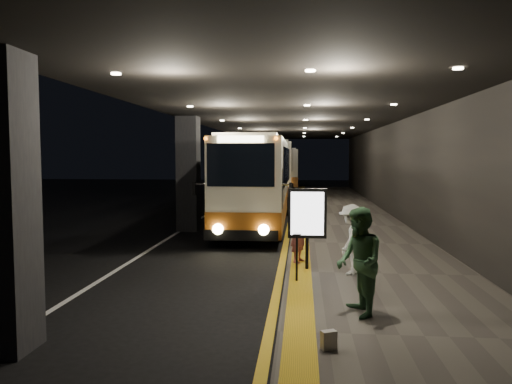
{
  "coord_description": "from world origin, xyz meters",
  "views": [
    {
      "loc": [
        2.87,
        -14.88,
        2.89
      ],
      "look_at": [
        1.35,
        1.51,
        1.7
      ],
      "focal_mm": 35.0,
      "sensor_mm": 36.0,
      "label": 1
    }
  ],
  "objects_px": {
    "coach_main": "(257,186)",
    "bag_plain": "(329,340)",
    "passenger_boarding": "(299,231)",
    "info_sign": "(307,215)",
    "passenger_waiting_white": "(351,239)",
    "coach_third": "(282,169)",
    "coach_second": "(273,173)",
    "stanchion_post": "(297,258)",
    "passenger_waiting_green": "(359,262)",
    "bag_polka": "(365,274)"
  },
  "relations": [
    {
      "from": "coach_main",
      "to": "coach_second",
      "type": "height_order",
      "value": "coach_second"
    },
    {
      "from": "passenger_waiting_white",
      "to": "bag_plain",
      "type": "xyz_separation_m",
      "value": [
        -0.75,
        -4.63,
        -0.68
      ]
    },
    {
      "from": "bag_plain",
      "to": "info_sign",
      "type": "xyz_separation_m",
      "value": [
        -0.26,
        5.01,
        1.2
      ]
    },
    {
      "from": "passenger_boarding",
      "to": "passenger_waiting_white",
      "type": "xyz_separation_m",
      "value": [
        1.22,
        -1.15,
        0.0
      ]
    },
    {
      "from": "coach_main",
      "to": "passenger_waiting_white",
      "type": "bearing_deg",
      "value": -71.71
    },
    {
      "from": "passenger_waiting_white",
      "to": "info_sign",
      "type": "relative_size",
      "value": 0.83
    },
    {
      "from": "bag_plain",
      "to": "stanchion_post",
      "type": "height_order",
      "value": "stanchion_post"
    },
    {
      "from": "bag_polka",
      "to": "info_sign",
      "type": "height_order",
      "value": "info_sign"
    },
    {
      "from": "stanchion_post",
      "to": "bag_plain",
      "type": "bearing_deg",
      "value": -82.62
    },
    {
      "from": "bag_plain",
      "to": "passenger_waiting_green",
      "type": "bearing_deg",
      "value": 69.29
    },
    {
      "from": "coach_main",
      "to": "info_sign",
      "type": "distance_m",
      "value": 8.52
    },
    {
      "from": "passenger_waiting_green",
      "to": "info_sign",
      "type": "distance_m",
      "value": 3.57
    },
    {
      "from": "info_sign",
      "to": "passenger_boarding",
      "type": "bearing_deg",
      "value": 104.79
    },
    {
      "from": "passenger_boarding",
      "to": "info_sign",
      "type": "distance_m",
      "value": 0.94
    },
    {
      "from": "coach_third",
      "to": "bag_polka",
      "type": "xyz_separation_m",
      "value": [
        3.19,
        -34.77,
        -1.33
      ]
    },
    {
      "from": "passenger_waiting_white",
      "to": "info_sign",
      "type": "bearing_deg",
      "value": -89.48
    },
    {
      "from": "passenger_waiting_white",
      "to": "coach_third",
      "type": "bearing_deg",
      "value": -153.96
    },
    {
      "from": "coach_third",
      "to": "passenger_boarding",
      "type": "relative_size",
      "value": 6.8
    },
    {
      "from": "coach_second",
      "to": "bag_polka",
      "type": "height_order",
      "value": "coach_second"
    },
    {
      "from": "coach_main",
      "to": "info_sign",
      "type": "bearing_deg",
      "value": -77.36
    },
    {
      "from": "bag_polka",
      "to": "coach_second",
      "type": "bearing_deg",
      "value": 98.66
    },
    {
      "from": "passenger_waiting_white",
      "to": "stanchion_post",
      "type": "xyz_separation_m",
      "value": [
        -1.25,
        -0.8,
        -0.3
      ]
    },
    {
      "from": "coach_main",
      "to": "stanchion_post",
      "type": "relative_size",
      "value": 10.98
    },
    {
      "from": "bag_polka",
      "to": "stanchion_post",
      "type": "bearing_deg",
      "value": -176.55
    },
    {
      "from": "bag_plain",
      "to": "coach_main",
      "type": "bearing_deg",
      "value": 99.47
    },
    {
      "from": "coach_third",
      "to": "info_sign",
      "type": "relative_size",
      "value": 5.63
    },
    {
      "from": "bag_plain",
      "to": "info_sign",
      "type": "bearing_deg",
      "value": 93.01
    },
    {
      "from": "passenger_waiting_green",
      "to": "stanchion_post",
      "type": "relative_size",
      "value": 1.82
    },
    {
      "from": "coach_main",
      "to": "stanchion_post",
      "type": "bearing_deg",
      "value": -80.32
    },
    {
      "from": "passenger_waiting_white",
      "to": "coach_second",
      "type": "bearing_deg",
      "value": -150.58
    },
    {
      "from": "coach_main",
      "to": "bag_plain",
      "type": "bearing_deg",
      "value": -81.16
    },
    {
      "from": "coach_second",
      "to": "stanchion_post",
      "type": "xyz_separation_m",
      "value": [
        1.82,
        -21.75,
        -1.09
      ]
    },
    {
      "from": "stanchion_post",
      "to": "passenger_waiting_green",
      "type": "bearing_deg",
      "value": -64.26
    },
    {
      "from": "coach_third",
      "to": "bag_plain",
      "type": "height_order",
      "value": "coach_third"
    },
    {
      "from": "info_sign",
      "to": "stanchion_post",
      "type": "distance_m",
      "value": 1.45
    },
    {
      "from": "coach_main",
      "to": "bag_polka",
      "type": "xyz_separation_m",
      "value": [
        3.2,
        -9.38,
        -1.36
      ]
    },
    {
      "from": "passenger_waiting_white",
      "to": "info_sign",
      "type": "distance_m",
      "value": 1.2
    },
    {
      "from": "bag_polka",
      "to": "bag_plain",
      "type": "xyz_separation_m",
      "value": [
        -0.98,
        -3.92,
        -0.04
      ]
    },
    {
      "from": "bag_polka",
      "to": "stanchion_post",
      "type": "relative_size",
      "value": 0.33
    },
    {
      "from": "coach_second",
      "to": "passenger_waiting_white",
      "type": "distance_m",
      "value": 21.19
    },
    {
      "from": "stanchion_post",
      "to": "passenger_boarding",
      "type": "bearing_deg",
      "value": 89.02
    },
    {
      "from": "bag_plain",
      "to": "info_sign",
      "type": "height_order",
      "value": "info_sign"
    },
    {
      "from": "passenger_boarding",
      "to": "bag_plain",
      "type": "height_order",
      "value": "passenger_boarding"
    },
    {
      "from": "coach_main",
      "to": "info_sign",
      "type": "height_order",
      "value": "coach_main"
    },
    {
      "from": "coach_third",
      "to": "bag_polka",
      "type": "height_order",
      "value": "coach_third"
    },
    {
      "from": "passenger_waiting_green",
      "to": "info_sign",
      "type": "height_order",
      "value": "info_sign"
    },
    {
      "from": "coach_third",
      "to": "stanchion_post",
      "type": "relative_size",
      "value": 10.76
    },
    {
      "from": "bag_polka",
      "to": "stanchion_post",
      "type": "height_order",
      "value": "stanchion_post"
    },
    {
      "from": "bag_plain",
      "to": "info_sign",
      "type": "distance_m",
      "value": 5.16
    },
    {
      "from": "passenger_waiting_white",
      "to": "bag_polka",
      "type": "relative_size",
      "value": 4.83
    }
  ]
}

